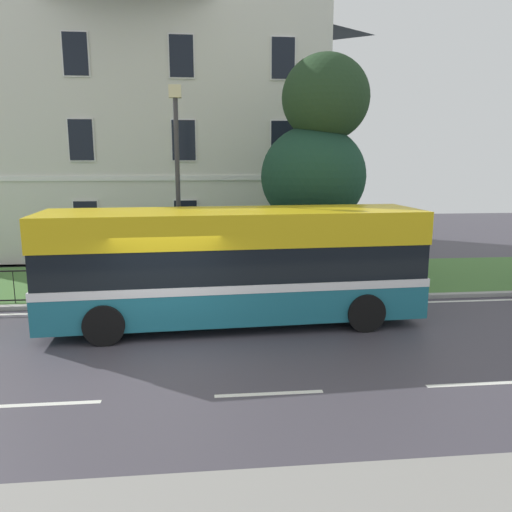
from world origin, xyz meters
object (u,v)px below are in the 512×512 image
Objects in this scene: georgian_townhouse at (147,114)px; street_lamp_post at (178,177)px; evergreen_tree at (317,187)px; litter_bin at (243,277)px; single_decker_bus at (235,264)px.

georgian_townhouse reaches higher than street_lamp_post.
litter_bin is at bearing -147.83° from evergreen_tree.
litter_bin is (3.90, -10.55, -5.75)m from georgian_townhouse.
street_lamp_post is at bearing -79.15° from georgian_townhouse.
single_decker_bus is at bearing -60.48° from street_lamp_post.
evergreen_tree is 7.20× the size of litter_bin.
georgian_townhouse is 14.26m from single_decker_bus.
georgian_townhouse is 12.64m from litter_bin.
georgian_townhouse reaches higher than litter_bin.
georgian_townhouse is 1.65× the size of single_decker_bus.
single_decker_bus is (3.50, -12.95, -4.85)m from georgian_townhouse.
street_lamp_post reaches higher than single_decker_bus.
georgian_townhouse reaches higher than single_decker_bus.
street_lamp_post is (-4.55, -1.31, 0.41)m from evergreen_tree.
litter_bin is at bearing 77.70° from single_decker_bus.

